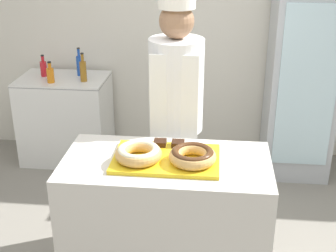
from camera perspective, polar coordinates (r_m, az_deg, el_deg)
name	(u,v)px	position (r m, az deg, el deg)	size (l,w,h in m)	color
wall_back	(190,22)	(4.66, 2.67, 12.54)	(8.00, 0.06, 2.70)	silver
display_counter	(166,227)	(3.02, -0.20, -12.16)	(1.24, 0.64, 0.94)	beige
serving_tray	(166,159)	(2.77, -0.22, -4.01)	(0.62, 0.41, 0.02)	yellow
donut_light_glaze	(138,153)	(2.72, -3.62, -3.27)	(0.27, 0.27, 0.08)	tan
donut_chocolate_glaze	(193,155)	(2.69, 3.01, -3.58)	(0.27, 0.27, 0.08)	tan
brownie_back_left	(160,143)	(2.90, -0.98, -2.05)	(0.08, 0.08, 0.03)	black
brownie_back_right	(178,144)	(2.89, 1.22, -2.15)	(0.08, 0.08, 0.03)	black
baker_person	(176,117)	(3.34, 0.95, 1.06)	(0.38, 0.38, 1.80)	#4C4C51
beverage_fridge	(301,82)	(4.47, 15.92, 5.23)	(0.59, 0.63, 1.80)	#ADB2B7
chest_freezer	(66,118)	(4.80, -12.30, 0.91)	(0.85, 0.57, 0.86)	white
bottle_blue	(79,65)	(4.67, -10.74, 7.35)	(0.06, 0.06, 0.27)	#1E4CB2
bottle_amber	(83,70)	(4.48, -10.30, 6.69)	(0.06, 0.06, 0.27)	#99661E
bottle_red	(44,68)	(4.73, -14.93, 6.85)	(0.06, 0.06, 0.21)	red
bottle_orange	(50,74)	(4.52, -14.14, 6.11)	(0.07, 0.07, 0.20)	orange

